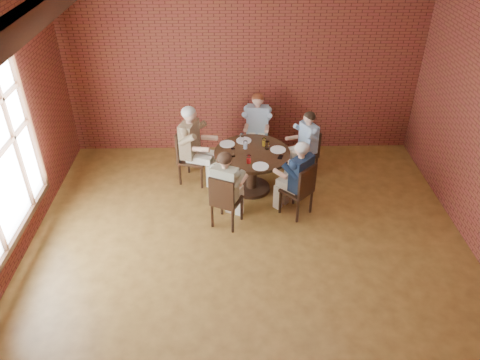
{
  "coord_description": "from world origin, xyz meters",
  "views": [
    {
      "loc": [
        -0.25,
        -4.7,
        4.63
      ],
      "look_at": [
        -0.12,
        1.0,
        0.86
      ],
      "focal_mm": 35.0,
      "sensor_mm": 36.0,
      "label": 1
    }
  ],
  "objects_px": {
    "diner_a": "(305,145)",
    "chair_c": "(189,154)",
    "diner_e": "(297,179)",
    "smartphone": "(280,157)",
    "diner_b": "(257,128)",
    "chair_d": "(224,200)",
    "diner_d": "(227,189)",
    "chair_a": "(308,151)",
    "chair_b": "(257,133)",
    "diner_c": "(193,145)",
    "dining_table": "(252,163)",
    "chair_e": "(301,189)"
  },
  "relations": [
    {
      "from": "diner_a",
      "to": "chair_e",
      "type": "xyz_separation_m",
      "value": [
        -0.22,
        -1.18,
        -0.12
      ]
    },
    {
      "from": "diner_a",
      "to": "diner_e",
      "type": "relative_size",
      "value": 0.95
    },
    {
      "from": "chair_a",
      "to": "diner_c",
      "type": "relative_size",
      "value": 0.62
    },
    {
      "from": "diner_a",
      "to": "smartphone",
      "type": "distance_m",
      "value": 0.82
    },
    {
      "from": "chair_c",
      "to": "chair_d",
      "type": "relative_size",
      "value": 1.08
    },
    {
      "from": "diner_e",
      "to": "diner_a",
      "type": "bearing_deg",
      "value": -149.02
    },
    {
      "from": "diner_a",
      "to": "chair_b",
      "type": "xyz_separation_m",
      "value": [
        -0.8,
        0.68,
        -0.11
      ]
    },
    {
      "from": "chair_c",
      "to": "diner_b",
      "type": "bearing_deg",
      "value": -42.42
    },
    {
      "from": "chair_b",
      "to": "chair_e",
      "type": "relative_size",
      "value": 1.01
    },
    {
      "from": "diner_e",
      "to": "chair_d",
      "type": "bearing_deg",
      "value": -29.36
    },
    {
      "from": "diner_c",
      "to": "chair_e",
      "type": "bearing_deg",
      "value": -103.65
    },
    {
      "from": "chair_d",
      "to": "chair_c",
      "type": "bearing_deg",
      "value": -40.02
    },
    {
      "from": "diner_b",
      "to": "chair_c",
      "type": "distance_m",
      "value": 1.42
    },
    {
      "from": "diner_b",
      "to": "diner_c",
      "type": "xyz_separation_m",
      "value": [
        -1.13,
        -0.74,
        0.05
      ]
    },
    {
      "from": "diner_d",
      "to": "smartphone",
      "type": "height_order",
      "value": "diner_d"
    },
    {
      "from": "diner_e",
      "to": "smartphone",
      "type": "relative_size",
      "value": 9.77
    },
    {
      "from": "dining_table",
      "to": "diner_a",
      "type": "bearing_deg",
      "value": 25.25
    },
    {
      "from": "diner_c",
      "to": "diner_e",
      "type": "xyz_separation_m",
      "value": [
        1.67,
        -0.99,
        -0.06
      ]
    },
    {
      "from": "diner_a",
      "to": "chair_c",
      "type": "bearing_deg",
      "value": -112.28
    },
    {
      "from": "dining_table",
      "to": "chair_e",
      "type": "relative_size",
      "value": 1.37
    },
    {
      "from": "chair_a",
      "to": "chair_e",
      "type": "height_order",
      "value": "chair_e"
    },
    {
      "from": "chair_a",
      "to": "chair_d",
      "type": "distance_m",
      "value": 2.09
    },
    {
      "from": "chair_a",
      "to": "diner_e",
      "type": "height_order",
      "value": "diner_e"
    },
    {
      "from": "diner_b",
      "to": "diner_e",
      "type": "bearing_deg",
      "value": -65.22
    },
    {
      "from": "diner_e",
      "to": "smartphone",
      "type": "height_order",
      "value": "diner_e"
    },
    {
      "from": "dining_table",
      "to": "chair_a",
      "type": "height_order",
      "value": "chair_a"
    },
    {
      "from": "diner_e",
      "to": "chair_b",
      "type": "bearing_deg",
      "value": -118.84
    },
    {
      "from": "smartphone",
      "to": "diner_d",
      "type": "bearing_deg",
      "value": -121.58
    },
    {
      "from": "diner_d",
      "to": "smartphone",
      "type": "distance_m",
      "value": 1.15
    },
    {
      "from": "diner_a",
      "to": "chair_e",
      "type": "relative_size",
      "value": 1.34
    },
    {
      "from": "chair_b",
      "to": "smartphone",
      "type": "distance_m",
      "value": 1.37
    },
    {
      "from": "dining_table",
      "to": "smartphone",
      "type": "xyz_separation_m",
      "value": [
        0.45,
        -0.18,
        0.23
      ]
    },
    {
      "from": "chair_c",
      "to": "diner_e",
      "type": "height_order",
      "value": "diner_e"
    },
    {
      "from": "diner_c",
      "to": "dining_table",
      "type": "bearing_deg",
      "value": -90.0
    },
    {
      "from": "diner_a",
      "to": "smartphone",
      "type": "xyz_separation_m",
      "value": [
        -0.5,
        -0.63,
        0.14
      ]
    },
    {
      "from": "dining_table",
      "to": "chair_c",
      "type": "relative_size",
      "value": 1.29
    },
    {
      "from": "diner_b",
      "to": "chair_e",
      "type": "xyz_separation_m",
      "value": [
        0.59,
        -1.78,
        -0.16
      ]
    },
    {
      "from": "chair_e",
      "to": "smartphone",
      "type": "relative_size",
      "value": 6.91
    },
    {
      "from": "diner_b",
      "to": "chair_c",
      "type": "bearing_deg",
      "value": -142.46
    },
    {
      "from": "diner_b",
      "to": "chair_e",
      "type": "relative_size",
      "value": 1.43
    },
    {
      "from": "chair_a",
      "to": "diner_c",
      "type": "xyz_separation_m",
      "value": [
        -2.01,
        -0.17,
        0.22
      ]
    },
    {
      "from": "diner_b",
      "to": "diner_a",
      "type": "bearing_deg",
      "value": -28.81
    },
    {
      "from": "chair_a",
      "to": "diner_e",
      "type": "relative_size",
      "value": 0.68
    },
    {
      "from": "chair_c",
      "to": "diner_a",
      "type": "bearing_deg",
      "value": -69.42
    },
    {
      "from": "chair_b",
      "to": "diner_c",
      "type": "bearing_deg",
      "value": -136.86
    },
    {
      "from": "chair_c",
      "to": "diner_d",
      "type": "distance_m",
      "value": 1.43
    },
    {
      "from": "chair_a",
      "to": "smartphone",
      "type": "distance_m",
      "value": 0.92
    },
    {
      "from": "chair_b",
      "to": "dining_table",
      "type": "bearing_deg",
      "value": -90.0
    },
    {
      "from": "diner_c",
      "to": "chair_d",
      "type": "bearing_deg",
      "value": -140.09
    },
    {
      "from": "diner_b",
      "to": "diner_e",
      "type": "relative_size",
      "value": 1.01
    }
  ]
}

